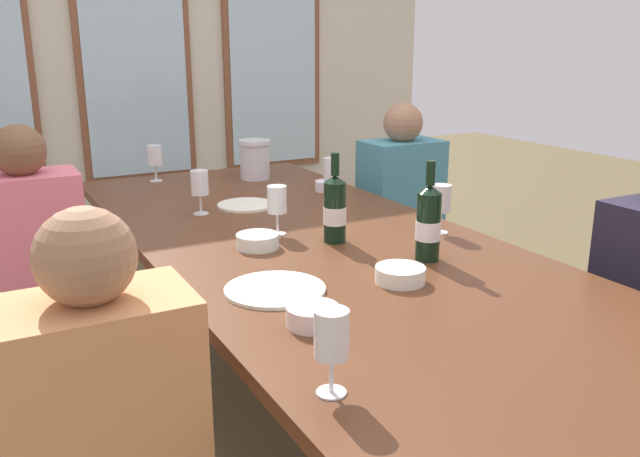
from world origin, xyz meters
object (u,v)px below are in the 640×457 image
at_px(white_plate_1, 275,289).
at_px(metal_pitcher, 255,159).
at_px(dining_table, 316,256).
at_px(wine_bottle_1, 428,223).
at_px(tasting_bowl_1, 258,241).
at_px(tasting_bowl_2, 327,186).
at_px(wine_bottle_0, 335,209).
at_px(tasting_bowl_3, 313,316).
at_px(wine_glass_1, 331,171).
at_px(tasting_bowl_0, 400,275).
at_px(wine_glass_4, 441,200).
at_px(wine_glass_3, 155,156).
at_px(white_plate_0, 246,205).
at_px(seated_person_3, 400,222).
at_px(wine_glass_5, 200,184).
at_px(wine_glass_2, 332,336).
at_px(wine_glass_0, 277,202).
at_px(seated_person_2, 35,279).

xyz_separation_m(white_plate_1, metal_pitcher, (0.54, 1.42, 0.09)).
relative_size(dining_table, wine_bottle_1, 8.82).
distance_m(white_plate_1, tasting_bowl_1, 0.40).
bearing_deg(white_plate_1, tasting_bowl_2, 54.52).
bearing_deg(tasting_bowl_1, wine_bottle_0, -12.57).
relative_size(tasting_bowl_3, wine_glass_1, 0.74).
bearing_deg(wine_glass_1, tasting_bowl_0, -108.55).
height_order(white_plate_1, tasting_bowl_3, tasting_bowl_3).
relative_size(white_plate_1, wine_glass_4, 1.60).
distance_m(tasting_bowl_1, wine_glass_1, 0.76).
bearing_deg(wine_glass_3, white_plate_0, -73.79).
xyz_separation_m(wine_glass_1, seated_person_3, (0.49, 0.17, -0.33)).
distance_m(tasting_bowl_0, wine_glass_3, 1.72).
height_order(tasting_bowl_3, wine_glass_1, wine_glass_1).
xyz_separation_m(tasting_bowl_2, tasting_bowl_3, (-0.74, -1.26, 0.00)).
bearing_deg(metal_pitcher, wine_bottle_1, -90.61).
relative_size(white_plate_1, tasting_bowl_0, 1.95).
height_order(white_plate_0, tasting_bowl_2, tasting_bowl_2).
relative_size(wine_bottle_0, tasting_bowl_0, 2.13).
distance_m(white_plate_1, wine_glass_5, 0.90).
relative_size(tasting_bowl_2, wine_glass_4, 0.64).
distance_m(white_plate_1, tasting_bowl_3, 0.25).
distance_m(tasting_bowl_1, wine_glass_4, 0.66).
height_order(wine_glass_1, wine_glass_3, same).
relative_size(dining_table, wine_glass_2, 15.80).
distance_m(white_plate_1, wine_glass_0, 0.56).
bearing_deg(seated_person_3, wine_glass_2, -128.78).
bearing_deg(wine_glass_4, seated_person_3, 63.32).
distance_m(white_plate_0, wine_glass_4, 0.83).
xyz_separation_m(white_plate_1, wine_bottle_0, (0.37, 0.32, 0.11)).
relative_size(wine_glass_0, wine_glass_4, 1.00).
bearing_deg(wine_glass_1, tasting_bowl_1, -137.81).
height_order(wine_glass_3, wine_glass_5, same).
height_order(metal_pitcher, tasting_bowl_2, metal_pitcher).
distance_m(wine_glass_1, seated_person_2, 1.25).
distance_m(wine_bottle_0, wine_glass_0, 0.22).
xyz_separation_m(white_plate_0, wine_glass_3, (-0.19, 0.67, 0.12)).
distance_m(tasting_bowl_1, wine_glass_3, 1.21).
distance_m(wine_glass_1, wine_glass_3, 0.91).
bearing_deg(wine_glass_1, metal_pitcher, 103.84).
xyz_separation_m(metal_pitcher, wine_glass_0, (-0.31, -0.93, 0.02)).
distance_m(dining_table, wine_glass_3, 1.26).
bearing_deg(metal_pitcher, wine_glass_4, -80.24).
bearing_deg(wine_glass_5, white_plate_1, -95.67).
bearing_deg(wine_glass_1, tasting_bowl_3, -121.13).
height_order(white_plate_0, tasting_bowl_1, tasting_bowl_1).
distance_m(wine_bottle_1, wine_glass_2, 0.87).
height_order(wine_bottle_0, seated_person_2, seated_person_2).
bearing_deg(wine_glass_5, tasting_bowl_3, -95.13).
height_order(tasting_bowl_2, wine_glass_1, wine_glass_1).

